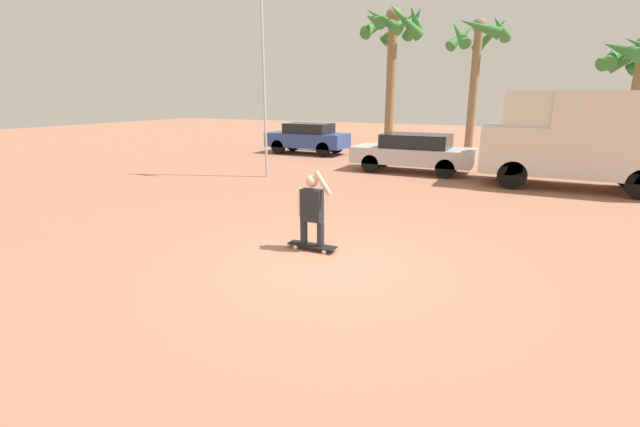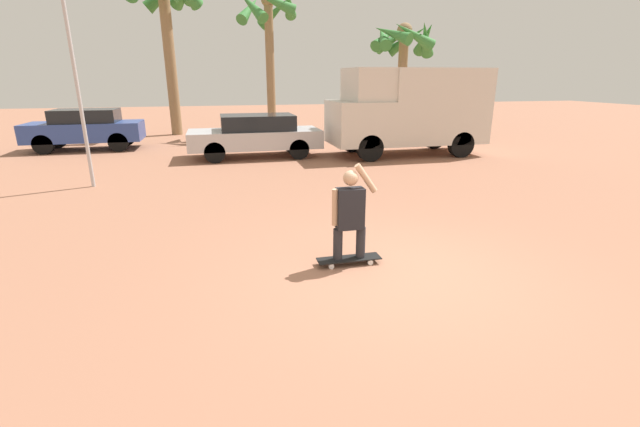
{
  "view_description": "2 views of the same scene",
  "coord_description": "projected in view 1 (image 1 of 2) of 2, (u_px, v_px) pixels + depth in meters",
  "views": [
    {
      "loc": [
        2.87,
        -6.37,
        2.83
      ],
      "look_at": [
        -0.72,
        1.06,
        0.58
      ],
      "focal_mm": 24.0,
      "sensor_mm": 36.0,
      "label": 1
    },
    {
      "loc": [
        -2.46,
        -5.15,
        2.7
      ],
      "look_at": [
        -0.94,
        1.08,
        0.65
      ],
      "focal_mm": 24.0,
      "sensor_mm": 36.0,
      "label": 2
    }
  ],
  "objects": [
    {
      "name": "parked_car_blue",
      "position": [
        308.0,
        138.0,
        21.79
      ],
      "size": [
        4.12,
        1.75,
        1.54
      ],
      "color": "black",
      "rests_on": "ground_plane"
    },
    {
      "name": "flagpole",
      "position": [
        264.0,
        46.0,
        14.46
      ],
      "size": [
        0.96,
        0.12,
        8.03
      ],
      "color": "#B7B7BC",
      "rests_on": "ground_plane"
    },
    {
      "name": "person_skateboarder",
      "position": [
        312.0,
        207.0,
        7.98
      ],
      "size": [
        0.68,
        0.22,
        1.44
      ],
      "color": "#28282D",
      "rests_on": "skateboard"
    },
    {
      "name": "palm_tree_center_background",
      "position": [
        477.0,
        47.0,
        19.68
      ],
      "size": [
        2.93,
        2.93,
        6.43
      ],
      "color": "#8E704C",
      "rests_on": "ground_plane"
    },
    {
      "name": "ground_plane",
      "position": [
        331.0,
        264.0,
        7.49
      ],
      "size": [
        80.0,
        80.0,
        0.0
      ],
      "primitive_type": "plane",
      "color": "#A36B51"
    },
    {
      "name": "palm_tree_far_left",
      "position": [
        392.0,
        34.0,
        22.72
      ],
      "size": [
        3.71,
        3.61,
        7.49
      ],
      "color": "#8E704C",
      "rests_on": "ground_plane"
    },
    {
      "name": "parked_car_silver",
      "position": [
        413.0,
        152.0,
        16.49
      ],
      "size": [
        4.54,
        1.89,
        1.46
      ],
      "color": "black",
      "rests_on": "ground_plane"
    },
    {
      "name": "skateboard",
      "position": [
        312.0,
        246.0,
        8.18
      ],
      "size": [
        0.97,
        0.26,
        0.1
      ],
      "color": "black",
      "rests_on": "ground_plane"
    },
    {
      "name": "camper_van",
      "position": [
        582.0,
        136.0,
        13.3
      ],
      "size": [
        5.48,
        2.26,
        3.01
      ],
      "color": "black",
      "rests_on": "ground_plane"
    }
  ]
}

